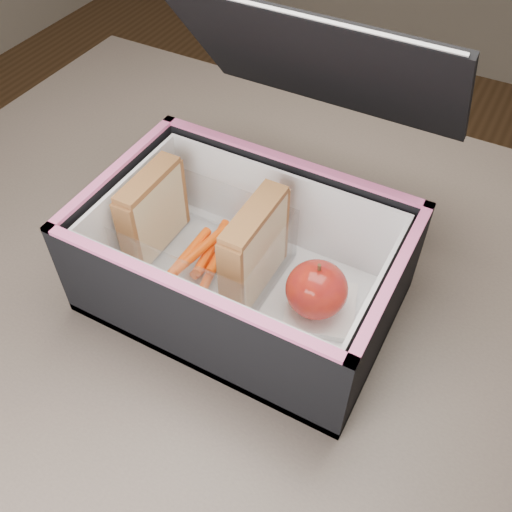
{
  "coord_description": "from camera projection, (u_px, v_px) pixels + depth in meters",
  "views": [
    {
      "loc": [
        0.14,
        -0.38,
        1.26
      ],
      "look_at": [
        -0.06,
        -0.02,
        0.81
      ],
      "focal_mm": 40.0,
      "sensor_mm": 36.0,
      "label": 1
    }
  ],
  "objects": [
    {
      "name": "kitchen_table",
      "position": [
        306.0,
        346.0,
        0.71
      ],
      "size": [
        1.2,
        0.8,
        0.75
      ],
      "color": "brown",
      "rests_on": "ground"
    },
    {
      "name": "lunch_bag",
      "position": [
        246.0,
        252.0,
        0.6
      ],
      "size": [
        0.32,
        0.35,
        0.29
      ],
      "color": "black",
      "rests_on": "kitchen_table"
    },
    {
      "name": "red_apple",
      "position": [
        317.0,
        289.0,
        0.59
      ],
      "size": [
        0.07,
        0.07,
        0.07
      ],
      "rotation": [
        0.0,
        0.0,
        0.13
      ],
      "color": "maroon",
      "rests_on": "paper_napkin"
    },
    {
      "name": "sandwich_right",
      "position": [
        255.0,
        249.0,
        0.6
      ],
      "size": [
        0.03,
        0.1,
        0.11
      ],
      "color": "#D6B688",
      "rests_on": "plastic_tub"
    },
    {
      "name": "sandwich_left",
      "position": [
        153.0,
        211.0,
        0.65
      ],
      "size": [
        0.03,
        0.09,
        0.1
      ],
      "color": "#D6B688",
      "rests_on": "plastic_tub"
    },
    {
      "name": "paper_napkin",
      "position": [
        321.0,
        307.0,
        0.62
      ],
      "size": [
        0.09,
        0.09,
        0.01
      ],
      "primitive_type": "cube",
      "rotation": [
        0.0,
        0.0,
        0.3
      ],
      "color": "white",
      "rests_on": "lunch_bag"
    },
    {
      "name": "plastic_tub",
      "position": [
        203.0,
        242.0,
        0.64
      ],
      "size": [
        0.18,
        0.13,
        0.07
      ],
      "primitive_type": null,
      "color": "white",
      "rests_on": "lunch_bag"
    },
    {
      "name": "carrot_sticks",
      "position": [
        210.0,
        253.0,
        0.65
      ],
      "size": [
        0.04,
        0.12,
        0.03
      ],
      "color": "#F95419",
      "rests_on": "plastic_tub"
    }
  ]
}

